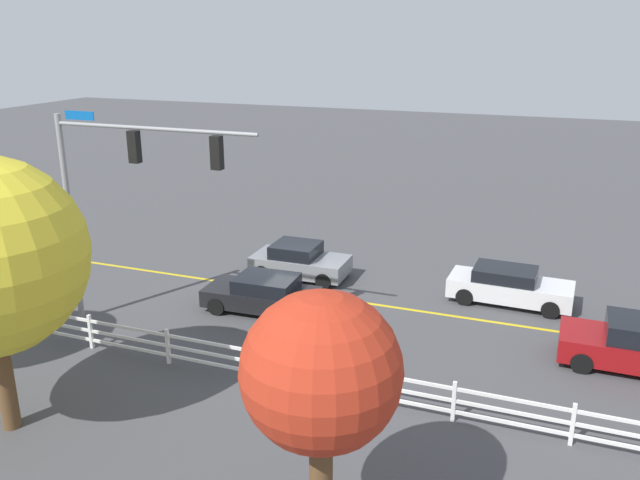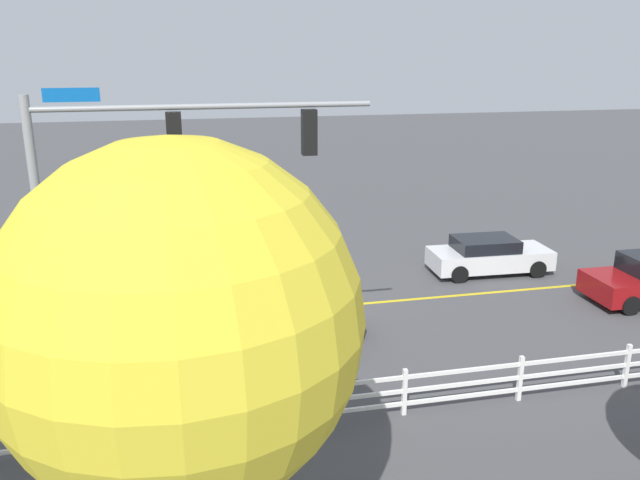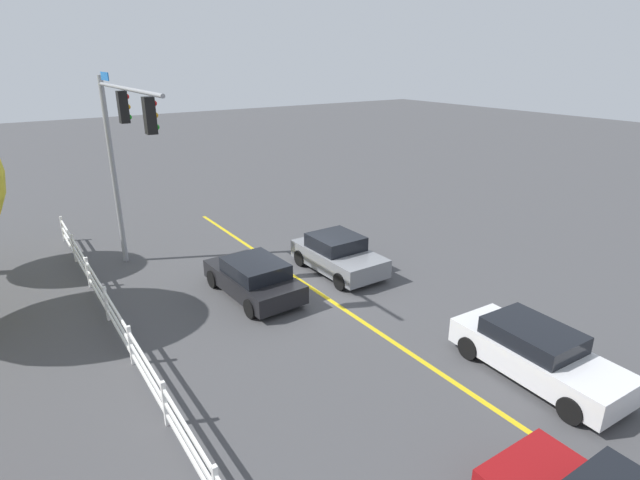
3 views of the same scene
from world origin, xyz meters
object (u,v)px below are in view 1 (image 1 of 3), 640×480
at_px(car_0, 299,261).
at_px(car_1, 263,294).
at_px(car_3, 639,346).
at_px(car_2, 509,286).
at_px(tree_2, 321,374).

relative_size(car_0, car_1, 0.94).
distance_m(car_0, car_3, 12.93).
xyz_separation_m(car_2, tree_2, (2.23, 13.86, 3.22)).
bearing_deg(tree_2, car_1, -58.85).
bearing_deg(car_1, car_3, 178.38).
relative_size(car_0, car_2, 0.87).
bearing_deg(car_3, car_2, -41.55).
height_order(car_1, tree_2, tree_2).
bearing_deg(tree_2, car_3, -122.09).
xyz_separation_m(car_1, car_3, (-12.38, -0.17, 0.09)).
bearing_deg(car_1, tree_2, 118.76).
distance_m(car_1, car_2, 9.13).
distance_m(car_2, car_3, 5.55).
bearing_deg(car_2, car_0, -176.07).
xyz_separation_m(car_0, car_2, (-8.33, -0.26, -0.01)).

